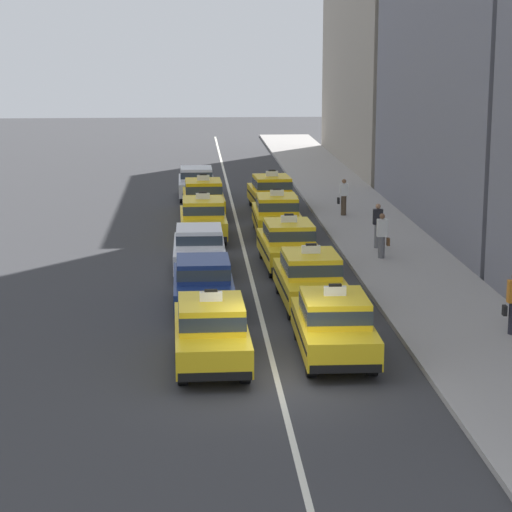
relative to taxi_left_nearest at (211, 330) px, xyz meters
The scene contains 17 objects.
ground_plane 2.32m from the taxi_left_nearest, 43.91° to the right, with size 160.00×160.00×0.00m, color #353538.
lane_stripe_left_right 18.60m from the taxi_left_nearest, 85.23° to the left, with size 0.14×80.00×0.01m, color silver.
sidewalk_curb 15.31m from the taxi_left_nearest, 62.14° to the left, with size 4.00×90.00×0.15m, color #9E9993.
taxi_left_nearest is the anchor object (origin of this frame).
sedan_left_second 5.21m from the taxi_left_nearest, 91.43° to the left, with size 1.81×4.32×1.58m.
sedan_left_third 10.34m from the taxi_left_nearest, 91.11° to the left, with size 1.77×4.31×1.58m.
taxi_left_fourth 16.06m from the taxi_left_nearest, 89.97° to the left, with size 1.88×4.59×1.96m.
taxi_left_fifth 21.44m from the taxi_left_nearest, 89.74° to the left, with size 1.91×4.60×1.96m.
sedan_left_sixth 26.65m from the taxi_left_nearest, 90.41° to the left, with size 1.80×4.32×1.58m.
taxi_right_nearest 3.15m from the taxi_left_nearest, ahead, with size 1.86×4.57×1.96m.
taxi_right_second 6.29m from the taxi_left_nearest, 60.26° to the left, with size 1.92×4.60×1.96m.
taxi_right_third 11.11m from the taxi_left_nearest, 74.57° to the left, with size 1.96×4.62×1.96m.
taxi_right_fourth 17.02m from the taxi_left_nearest, 79.70° to the left, with size 1.85×4.57×1.96m.
taxi_right_fifth 22.87m from the taxi_left_nearest, 81.70° to the left, with size 2.05×4.65×1.96m.
pedestrian_near_crosswalk 13.12m from the taxi_left_nearest, 60.64° to the left, with size 0.47×0.24×1.64m.
pedestrian_mid_block 14.78m from the taxi_left_nearest, 63.45° to the left, with size 0.47×0.24×1.70m.
pedestrian_trailing 21.42m from the taxi_left_nearest, 72.72° to the left, with size 0.47×0.24×1.64m.
Camera 1 is at (-1.99, -23.06, 8.09)m, focal length 71.82 mm.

